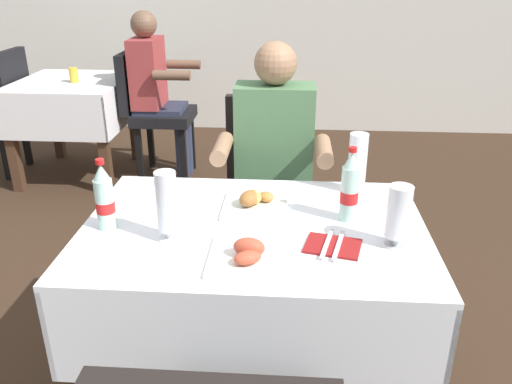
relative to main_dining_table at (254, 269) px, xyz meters
name	(u,v)px	position (x,y,z in m)	size (l,w,h in m)	color
ground_plane	(252,384)	(-0.01, 0.05, -0.58)	(11.00, 11.00, 0.00)	#382619
main_dining_table	(254,269)	(0.00, 0.00, 0.00)	(1.16, 0.81, 0.75)	white
chair_far_diner_seat	(266,186)	(0.00, 0.80, -0.02)	(0.44, 0.50, 0.97)	black
seated_diner_far	(274,165)	(0.04, 0.69, 0.14)	(0.50, 0.46, 1.26)	#282D42
plate_near_camera	(249,255)	(0.00, -0.23, 0.20)	(0.24, 0.24, 0.07)	white
plate_far_diner	(254,202)	(-0.01, 0.14, 0.20)	(0.23, 0.23, 0.07)	white
beer_glass_left	(399,214)	(0.45, -0.11, 0.29)	(0.07, 0.07, 0.20)	white
beer_glass_middle	(167,206)	(-0.26, -0.11, 0.29)	(0.07, 0.07, 0.23)	white
beer_glass_right	(357,162)	(0.37, 0.32, 0.30)	(0.07, 0.07, 0.23)	white
cola_bottle_primary	(104,199)	(-0.49, -0.05, 0.28)	(0.06, 0.06, 0.24)	silver
cola_bottle_secondary	(350,189)	(0.32, 0.07, 0.29)	(0.06, 0.06, 0.26)	silver
napkin_cutlery_set	(333,246)	(0.26, -0.13, 0.18)	(0.19, 0.20, 0.01)	maroon
background_dining_table	(74,106)	(-1.56, 2.26, -0.02)	(0.80, 0.87, 0.75)	white
background_chair_right	(152,107)	(-0.95, 2.26, -0.02)	(0.50, 0.44, 0.97)	black
background_patron	(156,87)	(-0.90, 2.26, 0.14)	(0.46, 0.50, 1.26)	#282D42
background_table_tumbler	(74,75)	(-1.50, 2.20, 0.23)	(0.06, 0.06, 0.11)	gold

